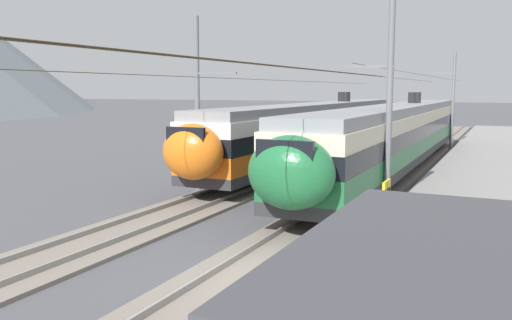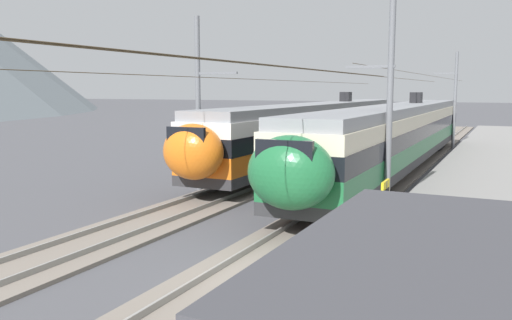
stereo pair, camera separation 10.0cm
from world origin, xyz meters
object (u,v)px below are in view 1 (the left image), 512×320
(catenary_mast_east, at_px, (451,98))
(platform_sign, at_px, (386,204))
(potted_plant_by_shelter, at_px, (406,296))
(train_near_platform, at_px, (397,133))
(train_far_track, at_px, (321,127))
(catenary_mast_mid, at_px, (387,100))
(catenary_mast_far_side, at_px, (200,102))
(potted_plant_platform_edge, at_px, (359,263))
(handbag_near_sign, at_px, (384,256))

(catenary_mast_east, relative_size, platform_sign, 22.05)
(potted_plant_by_shelter, bearing_deg, train_near_platform, 11.25)
(train_far_track, distance_m, potted_plant_by_shelter, 25.69)
(train_far_track, distance_m, catenary_mast_mid, 15.01)
(platform_sign, bearing_deg, catenary_mast_east, 2.95)
(catenary_mast_far_side, height_order, potted_plant_by_shelter, catenary_mast_far_side)
(train_far_track, xyz_separation_m, catenary_mast_mid, (-13.10, -7.00, 2.11))
(catenary_mast_mid, bearing_deg, train_far_track, 28.13)
(train_near_platform, bearing_deg, potted_plant_by_shelter, -168.75)
(potted_plant_platform_edge, bearing_deg, catenary_mast_east, 2.24)
(train_far_track, xyz_separation_m, catenary_mast_far_side, (-12.36, 1.78, 1.93))
(catenary_mast_mid, height_order, potted_plant_by_shelter, catenary_mast_mid)
(train_far_track, relative_size, catenary_mast_mid, 0.68)
(catenary_mast_east, bearing_deg, train_near_platform, 174.14)
(platform_sign, bearing_deg, catenary_mast_far_side, 51.06)
(catenary_mast_far_side, height_order, handbag_near_sign, catenary_mast_far_side)
(catenary_mast_far_side, bearing_deg, potted_plant_platform_edge, -133.34)
(train_near_platform, height_order, potted_plant_by_shelter, train_near_platform)
(platform_sign, bearing_deg, handbag_near_sign, 11.42)
(train_near_platform, relative_size, catenary_mast_far_side, 0.71)
(potted_plant_platform_edge, bearing_deg, train_near_platform, 8.28)
(train_near_platform, relative_size, potted_plant_by_shelter, 39.14)
(catenary_mast_east, relative_size, catenary_mast_far_side, 1.00)
(potted_plant_platform_edge, distance_m, potted_plant_by_shelter, 2.34)
(catenary_mast_east, height_order, platform_sign, catenary_mast_east)
(train_far_track, xyz_separation_m, catenary_mast_east, (11.75, -6.99, 1.82))
(catenary_mast_mid, distance_m, potted_plant_by_shelter, 11.54)
(catenary_mast_mid, height_order, catenary_mast_east, catenary_mast_mid)
(catenary_mast_far_side, height_order, platform_sign, catenary_mast_far_side)
(catenary_mast_far_side, xyz_separation_m, potted_plant_by_shelter, (-11.39, -11.48, -3.35))
(catenary_mast_east, xyz_separation_m, handbag_near_sign, (-32.06, -1.58, -3.60))
(train_far_track, relative_size, potted_plant_by_shelter, 37.66)
(catenary_mast_mid, distance_m, catenary_mast_far_side, 8.81)
(train_far_track, distance_m, handbag_near_sign, 22.12)
(catenary_mast_mid, relative_size, potted_plant_by_shelter, 55.32)
(potted_plant_platform_edge, bearing_deg, train_far_track, 20.80)
(train_far_track, xyz_separation_m, potted_plant_platform_edge, (-21.88, -8.31, -1.53))
(catenary_mast_far_side, distance_m, handbag_near_sign, 13.57)
(handbag_near_sign, bearing_deg, catenary_mast_far_side, 52.46)
(platform_sign, bearing_deg, potted_plant_platform_edge, 161.32)
(handbag_near_sign, relative_size, potted_plant_by_shelter, 0.45)
(catenary_mast_east, distance_m, potted_plant_platform_edge, 33.82)
(train_near_platform, xyz_separation_m, train_far_track, (2.66, 5.52, -0.00))
(potted_plant_platform_edge, bearing_deg, catenary_mast_far_side, 46.66)
(handbag_near_sign, distance_m, potted_plant_by_shelter, 3.64)
(catenary_mast_far_side, bearing_deg, train_near_platform, -36.94)
(catenary_mast_east, height_order, handbag_near_sign, catenary_mast_east)
(train_far_track, bearing_deg, potted_plant_platform_edge, -159.20)
(train_near_platform, distance_m, catenary_mast_east, 14.60)
(potted_plant_by_shelter, bearing_deg, train_far_track, 22.24)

